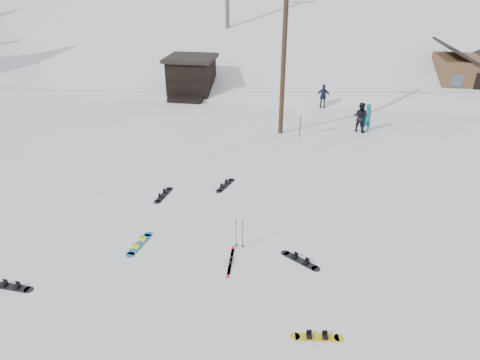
# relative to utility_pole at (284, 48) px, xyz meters

# --- Properties ---
(ground) EXTENTS (200.00, 200.00, 0.00)m
(ground) POSITION_rel_utility_pole_xyz_m (-2.00, -14.00, -4.68)
(ground) COLOR white
(ground) RESTS_ON ground
(ski_slope) EXTENTS (60.00, 85.24, 65.97)m
(ski_slope) POSITION_rel_utility_pole_xyz_m (-2.00, 41.00, -16.68)
(ski_slope) COLOR white
(ski_slope) RESTS_ON ground
(ridge_left) EXTENTS (47.54, 95.03, 58.38)m
(ridge_left) POSITION_rel_utility_pole_xyz_m (-38.00, 34.00, -15.68)
(ridge_left) COLOR white
(ridge_left) RESTS_ON ground
(treeline_left) EXTENTS (20.00, 64.00, 10.00)m
(treeline_left) POSITION_rel_utility_pole_xyz_m (-36.00, 26.00, -4.68)
(treeline_left) COLOR black
(treeline_left) RESTS_ON ground
(treeline_crest) EXTENTS (50.00, 6.00, 10.00)m
(treeline_crest) POSITION_rel_utility_pole_xyz_m (-2.00, 72.00, -4.68)
(treeline_crest) COLOR black
(treeline_crest) RESTS_ON ski_slope
(utility_pole) EXTENTS (2.00, 0.26, 9.00)m
(utility_pole) POSITION_rel_utility_pole_xyz_m (0.00, 0.00, 0.00)
(utility_pole) COLOR #3A2819
(utility_pole) RESTS_ON ground
(trail_sign) EXTENTS (0.50, 0.09, 1.85)m
(trail_sign) POSITION_rel_utility_pole_xyz_m (1.10, -0.42, -3.41)
(trail_sign) COLOR #595B60
(trail_sign) RESTS_ON ground
(lift_hut) EXTENTS (3.40, 4.10, 2.75)m
(lift_hut) POSITION_rel_utility_pole_xyz_m (-7.00, 6.94, -3.32)
(lift_hut) COLOR black
(lift_hut) RESTS_ON ground
(cabin) EXTENTS (5.39, 4.40, 3.77)m
(cabin) POSITION_rel_utility_pole_xyz_m (13.00, 10.00, -3.20)
(cabin) COLOR brown
(cabin) RESTS_ON ground
(hero_snowboard) EXTENTS (0.48, 1.53, 0.11)m
(hero_snowboard) POSITION_rel_utility_pole_xyz_m (-3.97, -11.63, -4.65)
(hero_snowboard) COLOR #1A68AA
(hero_snowboard) RESTS_ON ground
(hero_skis) EXTENTS (0.20, 1.65, 0.09)m
(hero_skis) POSITION_rel_utility_pole_xyz_m (-0.71, -12.07, -4.66)
(hero_skis) COLOR red
(hero_skis) RESTS_ON ground
(ski_poles) EXTENTS (0.30, 0.08, 1.09)m
(ski_poles) POSITION_rel_utility_pole_xyz_m (-0.56, -11.21, -4.12)
(ski_poles) COLOR black
(ski_poles) RESTS_ON ground
(board_scatter_a) EXTENTS (1.49, 0.35, 0.10)m
(board_scatter_a) POSITION_rel_utility_pole_xyz_m (-6.99, -14.31, -4.65)
(board_scatter_a) COLOR black
(board_scatter_a) RESTS_ON ground
(board_scatter_b) EXTENTS (0.43, 1.47, 0.10)m
(board_scatter_b) POSITION_rel_utility_pole_xyz_m (-4.26, -8.15, -4.65)
(board_scatter_b) COLOR black
(board_scatter_b) RESTS_ON ground
(board_scatter_d) EXTENTS (1.30, 0.96, 0.11)m
(board_scatter_d) POSITION_rel_utility_pole_xyz_m (1.52, -11.67, -4.65)
(board_scatter_d) COLOR black
(board_scatter_d) RESTS_ON ground
(board_scatter_e) EXTENTS (1.38, 0.39, 0.10)m
(board_scatter_e) POSITION_rel_utility_pole_xyz_m (2.06, -14.82, -4.66)
(board_scatter_e) COLOR yellow
(board_scatter_e) RESTS_ON ground
(board_scatter_f) EXTENTS (0.63, 1.43, 0.10)m
(board_scatter_f) POSITION_rel_utility_pole_xyz_m (-1.88, -6.88, -4.65)
(board_scatter_f) COLOR black
(board_scatter_f) RESTS_ON ground
(skier_teal) EXTENTS (0.70, 0.60, 1.63)m
(skier_teal) POSITION_rel_utility_pole_xyz_m (4.80, 1.02, -3.87)
(skier_teal) COLOR #0B7176
(skier_teal) RESTS_ON ground
(skier_dark) EXTENTS (1.04, 0.96, 1.71)m
(skier_dark) POSITION_rel_utility_pole_xyz_m (4.43, 0.98, -3.83)
(skier_dark) COLOR black
(skier_dark) RESTS_ON ground
(skier_pink) EXTENTS (1.16, 0.88, 1.59)m
(skier_pink) POSITION_rel_utility_pole_xyz_m (11.45, 8.35, -3.89)
(skier_pink) COLOR #C24449
(skier_pink) RESTS_ON ground
(skier_navy) EXTENTS (0.96, 0.48, 1.57)m
(skier_navy) POSITION_rel_utility_pole_xyz_m (2.43, 5.18, -3.89)
(skier_navy) COLOR #161D38
(skier_navy) RESTS_ON ground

